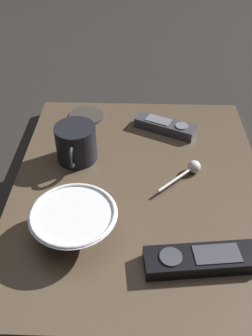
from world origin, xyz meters
The scene contains 8 objects.
ground_plane centered at (0.00, 0.00, 0.00)m, with size 6.00×6.00×0.00m, color black.
table centered at (0.00, 0.00, 0.02)m, with size 0.67×0.54×0.04m.
cereal_bowl centered at (0.14, -0.12, 0.07)m, with size 0.16×0.16×0.06m.
coffee_mug centered at (-0.08, -0.14, 0.08)m, with size 0.12×0.09×0.09m.
teaspoon centered at (-0.04, 0.11, 0.05)m, with size 0.10×0.10×0.03m.
tv_remote_near centered at (-0.20, 0.07, 0.05)m, with size 0.11×0.16×0.03m.
tv_remote_far centered at (0.20, 0.11, 0.05)m, with size 0.08×0.20×0.03m.
drink_coaster centered at (-0.26, -0.14, 0.04)m, with size 0.09×0.09×0.01m.
Camera 1 is at (0.58, -0.01, 0.58)m, focal length 39.47 mm.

